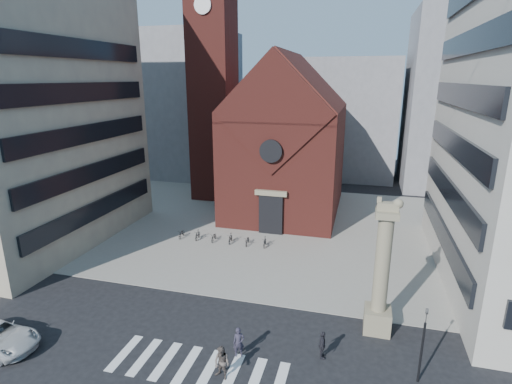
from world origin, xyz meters
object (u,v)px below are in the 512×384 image
Objects in this scene: scooter_0 at (182,233)px; traffic_light at (423,344)px; lion_column at (381,280)px; pedestrian_2 at (322,345)px; pedestrian_0 at (239,342)px; pedestrian_1 at (222,363)px.

traffic_light is at bearing -41.29° from scooter_0.
lion_column reaches higher than traffic_light.
pedestrian_2 is at bearing -48.24° from scooter_0.
scooter_0 is at bearing 149.89° from lion_column.
pedestrian_2 reaches higher than scooter_0.
traffic_light is at bearing -63.54° from lion_column.
pedestrian_2 is (-3.03, -3.47, -2.62)m from lion_column.
scooter_0 is (-20.22, 14.57, -1.84)m from traffic_light.
traffic_light is 2.44× the size of pedestrian_0.
pedestrian_1 is 1.11× the size of pedestrian_2.
pedestrian_1 is at bearing -64.24° from scooter_0.
pedestrian_0 is 1.93m from pedestrian_1.
lion_column is at bearing -35.62° from scooter_0.
traffic_light is 10.28m from pedestrian_1.
traffic_light is (1.99, -4.00, -1.17)m from lion_column.
traffic_light reaches higher than pedestrian_0.
lion_column is 5.71× the size of scooter_0.
lion_column is 4.65× the size of pedestrian_1.
pedestrian_2 is at bearing 173.98° from traffic_light.
traffic_light is at bearing -105.77° from pedestrian_2.
lion_column is at bearing 56.27° from pedestrian_1.
pedestrian_1 reaches higher than pedestrian_0.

